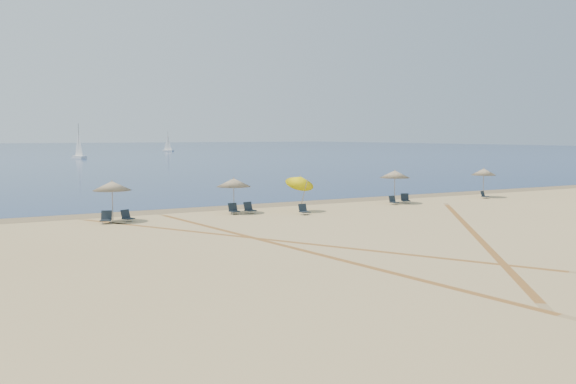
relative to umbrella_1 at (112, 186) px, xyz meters
name	(u,v)px	position (x,y,z in m)	size (l,w,h in m)	color
ground	(532,267)	(11.57, -20.57, -2.13)	(160.00, 160.00, 0.00)	tan
ocean	(18,150)	(11.57, 204.43, -2.12)	(500.00, 500.00, 0.00)	#0C2151
wet_sand	(262,205)	(11.57, 3.43, -2.13)	(500.00, 500.00, 0.00)	olive
umbrella_1	(112,186)	(0.00, 0.00, 0.00)	(2.28, 2.28, 2.47)	gray
umbrella_2	(234,183)	(7.96, 0.29, -0.11)	(2.27, 2.27, 2.36)	gray
umbrella_3	(300,180)	(12.12, -1.27, -0.02)	(1.93, 1.98, 2.77)	gray
umbrella_4	(395,174)	(21.02, -0.08, 0.07)	(2.28, 2.28, 2.54)	gray
umbrella_5	(484,172)	(30.35, 0.00, -0.03)	(2.01, 2.01, 2.45)	gray
chair_1	(106,218)	(-0.53, -0.63, -1.81)	(0.83, 0.89, 0.74)	black
chair_2	(127,216)	(0.74, -0.41, -1.82)	(0.80, 0.85, 0.70)	black
chair_3	(234,209)	(7.69, -0.28, -1.81)	(0.61, 0.71, 0.72)	black
chair_4	(249,208)	(8.78, -0.36, -1.80)	(0.74, 0.82, 0.74)	black
chair_5	(304,210)	(11.60, -2.64, -1.83)	(0.57, 0.67, 0.69)	black
chair_6	(393,201)	(20.32, -0.82, -1.85)	(0.55, 0.64, 0.65)	black
chair_7	(405,199)	(21.77, -0.43, -1.82)	(0.83, 0.88, 0.72)	black
chair_8	(484,195)	(29.63, -0.80, -1.87)	(0.64, 0.70, 0.60)	black
sailboat_0	(79,148)	(15.95, 105.57, 0.22)	(2.43, 5.39, 7.78)	white
sailboat_1	(168,145)	(51.97, 155.37, -0.22)	(3.01, 4.23, 6.31)	white
tire_tracks	(347,240)	(8.72, -11.96, -2.13)	(49.55, 43.02, 0.00)	tan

